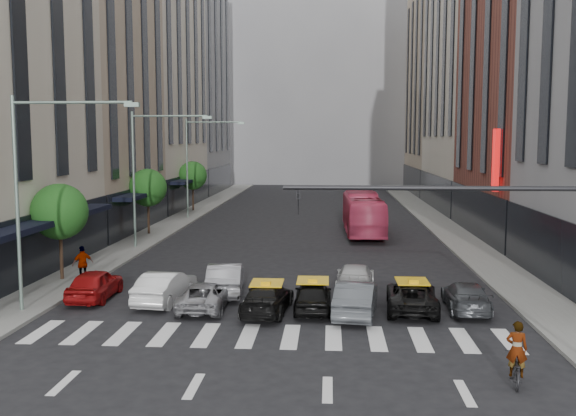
% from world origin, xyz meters
% --- Properties ---
extents(ground, '(160.00, 160.00, 0.00)m').
position_xyz_m(ground, '(0.00, 0.00, 0.00)').
color(ground, black).
rests_on(ground, ground).
extents(sidewalk_left, '(3.00, 96.00, 0.15)m').
position_xyz_m(sidewalk_left, '(-11.50, 30.00, 0.07)').
color(sidewalk_left, slate).
rests_on(sidewalk_left, ground).
extents(sidewalk_right, '(3.00, 96.00, 0.15)m').
position_xyz_m(sidewalk_right, '(11.50, 30.00, 0.07)').
color(sidewalk_right, slate).
rests_on(sidewalk_right, ground).
extents(building_left_b, '(8.00, 16.00, 24.00)m').
position_xyz_m(building_left_b, '(-17.00, 28.00, 12.00)').
color(building_left_b, tan).
rests_on(building_left_b, ground).
extents(building_left_c, '(8.00, 20.00, 36.00)m').
position_xyz_m(building_left_c, '(-17.00, 46.00, 18.00)').
color(building_left_c, beige).
rests_on(building_left_c, ground).
extents(building_left_d, '(8.00, 18.00, 30.00)m').
position_xyz_m(building_left_d, '(-17.00, 65.00, 15.00)').
color(building_left_d, gray).
rests_on(building_left_d, ground).
extents(building_right_b, '(8.00, 18.00, 26.00)m').
position_xyz_m(building_right_b, '(17.00, 27.00, 13.00)').
color(building_right_b, brown).
rests_on(building_right_b, ground).
extents(building_right_c, '(8.00, 20.00, 40.00)m').
position_xyz_m(building_right_c, '(17.00, 46.00, 20.00)').
color(building_right_c, beige).
rests_on(building_right_c, ground).
extents(building_right_d, '(8.00, 18.00, 28.00)m').
position_xyz_m(building_right_d, '(17.00, 65.00, 14.00)').
color(building_right_d, tan).
rests_on(building_right_d, ground).
extents(building_far, '(30.00, 10.00, 36.00)m').
position_xyz_m(building_far, '(0.00, 85.00, 18.00)').
color(building_far, gray).
rests_on(building_far, ground).
extents(tree_near, '(2.88, 2.88, 4.95)m').
position_xyz_m(tree_near, '(-11.80, 10.00, 3.65)').
color(tree_near, black).
rests_on(tree_near, sidewalk_left).
extents(tree_mid, '(2.88, 2.88, 4.95)m').
position_xyz_m(tree_mid, '(-11.80, 26.00, 3.65)').
color(tree_mid, black).
rests_on(tree_mid, sidewalk_left).
extents(tree_far, '(2.88, 2.88, 4.95)m').
position_xyz_m(tree_far, '(-11.80, 42.00, 3.65)').
color(tree_far, black).
rests_on(tree_far, sidewalk_left).
extents(streetlamp_near, '(5.38, 0.25, 9.00)m').
position_xyz_m(streetlamp_near, '(-10.04, 4.00, 5.90)').
color(streetlamp_near, gray).
rests_on(streetlamp_near, sidewalk_left).
extents(streetlamp_mid, '(5.38, 0.25, 9.00)m').
position_xyz_m(streetlamp_mid, '(-10.04, 20.00, 5.90)').
color(streetlamp_mid, gray).
rests_on(streetlamp_mid, sidewalk_left).
extents(streetlamp_far, '(5.38, 0.25, 9.00)m').
position_xyz_m(streetlamp_far, '(-10.04, 36.00, 5.90)').
color(streetlamp_far, gray).
rests_on(streetlamp_far, sidewalk_left).
extents(traffic_signal, '(10.10, 0.20, 6.00)m').
position_xyz_m(traffic_signal, '(7.69, -1.00, 4.47)').
color(traffic_signal, black).
rests_on(traffic_signal, ground).
extents(liberty_sign, '(0.30, 0.70, 4.00)m').
position_xyz_m(liberty_sign, '(12.60, 20.00, 6.00)').
color(liberty_sign, red).
rests_on(liberty_sign, ground).
extents(car_red, '(1.76, 4.20, 1.42)m').
position_xyz_m(car_red, '(-8.75, 6.53, 0.71)').
color(car_red, maroon).
rests_on(car_red, ground).
extents(car_white_front, '(2.08, 4.55, 1.45)m').
position_xyz_m(car_white_front, '(-5.36, 6.14, 0.72)').
color(car_white_front, silver).
rests_on(car_white_front, ground).
extents(car_silver, '(1.97, 4.26, 1.18)m').
position_xyz_m(car_silver, '(-3.36, 5.20, 0.59)').
color(car_silver, gray).
rests_on(car_silver, ground).
extents(taxi_left, '(2.21, 4.58, 1.29)m').
position_xyz_m(taxi_left, '(-0.60, 4.68, 0.64)').
color(taxi_left, black).
rests_on(taxi_left, ground).
extents(taxi_center, '(1.56, 3.89, 1.32)m').
position_xyz_m(taxi_center, '(1.33, 5.13, 0.66)').
color(taxi_center, black).
rests_on(taxi_center, ground).
extents(car_grey_mid, '(2.11, 4.66, 1.48)m').
position_xyz_m(car_grey_mid, '(3.15, 4.55, 0.74)').
color(car_grey_mid, '#45494D').
rests_on(car_grey_mid, ground).
extents(taxi_right, '(2.47, 4.74, 1.28)m').
position_xyz_m(taxi_right, '(5.58, 5.46, 0.64)').
color(taxi_right, black).
rests_on(taxi_right, ground).
extents(car_grey_curb, '(1.94, 4.37, 1.25)m').
position_xyz_m(car_grey_curb, '(7.92, 5.69, 0.62)').
color(car_grey_curb, '#3A3D41').
rests_on(car_grey_curb, ground).
extents(car_row2_left, '(2.05, 4.70, 1.50)m').
position_xyz_m(car_row2_left, '(-2.91, 7.90, 0.75)').
color(car_row2_left, '#9D9DA2').
rests_on(car_row2_left, ground).
extents(car_row2_right, '(2.11, 4.58, 1.30)m').
position_xyz_m(car_row2_right, '(3.29, 9.07, 0.65)').
color(car_row2_right, '#BBBBBB').
rests_on(car_row2_right, ground).
extents(bus, '(2.90, 11.36, 3.15)m').
position_xyz_m(bus, '(4.61, 27.82, 1.57)').
color(bus, '#D23E62').
rests_on(bus, ground).
extents(motorcycle, '(0.94, 1.82, 0.91)m').
position_xyz_m(motorcycle, '(7.66, -2.72, 0.46)').
color(motorcycle, black).
rests_on(motorcycle, ground).
extents(rider, '(0.70, 0.53, 1.72)m').
position_xyz_m(rider, '(7.66, -2.72, 1.77)').
color(rider, gray).
rests_on(rider, motorcycle).
extents(pedestrian_far, '(1.11, 1.02, 1.82)m').
position_xyz_m(pedestrian_far, '(-10.45, 9.44, 1.06)').
color(pedestrian_far, gray).
rests_on(pedestrian_far, sidewalk_left).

